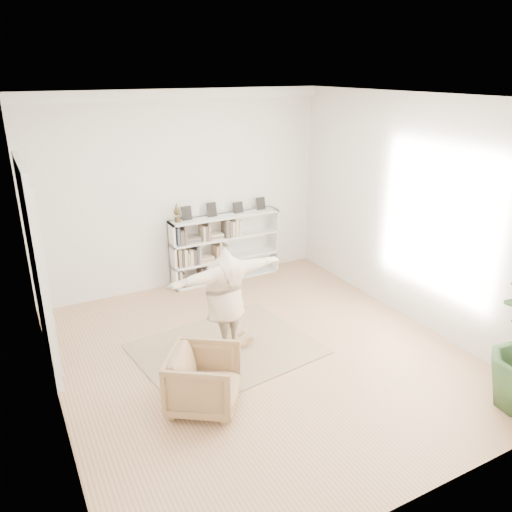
{
  "coord_description": "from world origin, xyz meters",
  "views": [
    {
      "loc": [
        -3.01,
        -5.55,
        3.93
      ],
      "look_at": [
        0.14,
        0.4,
        1.38
      ],
      "focal_mm": 35.0,
      "sensor_mm": 36.0,
      "label": 1
    }
  ],
  "objects_px": {
    "person": "(225,295)",
    "rocker_board": "(226,345)",
    "armchair": "(204,380)",
    "bookshelf": "(225,248)"
  },
  "relations": [
    {
      "from": "person",
      "to": "armchair",
      "type": "bearing_deg",
      "value": 46.3
    },
    {
      "from": "bookshelf",
      "to": "armchair",
      "type": "bearing_deg",
      "value": -118.4
    },
    {
      "from": "bookshelf",
      "to": "person",
      "type": "height_order",
      "value": "person"
    },
    {
      "from": "armchair",
      "to": "person",
      "type": "xyz_separation_m",
      "value": [
        0.79,
        1.07,
        0.51
      ]
    },
    {
      "from": "armchair",
      "to": "person",
      "type": "distance_m",
      "value": 1.43
    },
    {
      "from": "rocker_board",
      "to": "bookshelf",
      "type": "bearing_deg",
      "value": 58.02
    },
    {
      "from": "armchair",
      "to": "bookshelf",
      "type": "bearing_deg",
      "value": 6.29
    },
    {
      "from": "bookshelf",
      "to": "rocker_board",
      "type": "bearing_deg",
      "value": -114.54
    },
    {
      "from": "rocker_board",
      "to": "person",
      "type": "relative_size",
      "value": 0.31
    },
    {
      "from": "person",
      "to": "rocker_board",
      "type": "bearing_deg",
      "value": 127.55
    }
  ]
}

